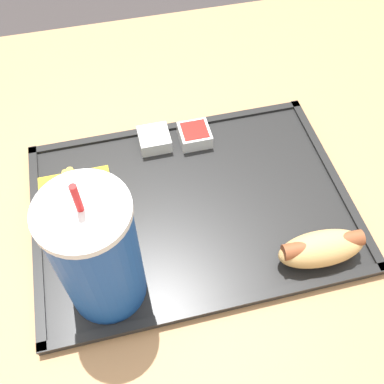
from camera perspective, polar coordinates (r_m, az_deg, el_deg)
ground_plane at (r=1.31m, az=-0.89°, el=-20.28°), size 8.00×8.00×0.00m
dining_table at (r=0.96m, az=-1.17°, el=-14.47°), size 1.44×0.94×0.73m
food_tray at (r=0.63m, az=0.00°, el=-1.84°), size 0.44×0.31×0.01m
soda_cup at (r=0.49m, az=-11.94°, el=-7.76°), size 0.09×0.09×0.21m
hot_dog_far at (r=0.58m, az=16.11°, el=-6.86°), size 0.11×0.05×0.04m
fries_carton at (r=0.61m, az=-14.07°, el=-1.64°), size 0.09×0.07×0.10m
sauce_cup_mayo at (r=0.69m, az=-4.81°, el=6.74°), size 0.05×0.05×0.02m
sauce_cup_ketchup at (r=0.69m, az=0.34°, el=7.28°), size 0.05×0.05×0.02m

